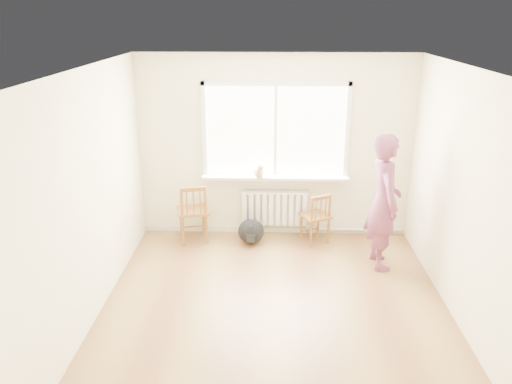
# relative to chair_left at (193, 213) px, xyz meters

# --- Properties ---
(floor) EXTENTS (4.50, 4.50, 0.00)m
(floor) POSITION_rel_chair_left_xyz_m (1.19, -1.87, -0.45)
(floor) COLOR olive
(floor) RESTS_ON ground
(ceiling) EXTENTS (4.50, 4.50, 0.00)m
(ceiling) POSITION_rel_chair_left_xyz_m (1.19, -1.87, 2.25)
(ceiling) COLOR white
(ceiling) RESTS_ON back_wall
(back_wall) EXTENTS (4.00, 0.01, 2.70)m
(back_wall) POSITION_rel_chair_left_xyz_m (1.19, 0.38, 0.90)
(back_wall) COLOR beige
(back_wall) RESTS_ON ground
(window) EXTENTS (2.12, 0.05, 1.42)m
(window) POSITION_rel_chair_left_xyz_m (1.19, 0.36, 1.21)
(window) COLOR white
(window) RESTS_ON back_wall
(windowsill) EXTENTS (2.15, 0.22, 0.04)m
(windowsill) POSITION_rel_chair_left_xyz_m (1.19, 0.27, 0.48)
(windowsill) COLOR white
(windowsill) RESTS_ON back_wall
(radiator) EXTENTS (1.00, 0.12, 0.55)m
(radiator) POSITION_rel_chair_left_xyz_m (1.19, 0.29, -0.01)
(radiator) COLOR white
(radiator) RESTS_ON back_wall
(heating_pipe) EXTENTS (1.40, 0.04, 0.04)m
(heating_pipe) POSITION_rel_chair_left_xyz_m (2.44, 0.32, -0.37)
(heating_pipe) COLOR silver
(heating_pipe) RESTS_ON back_wall
(baseboard) EXTENTS (4.00, 0.03, 0.08)m
(baseboard) POSITION_rel_chair_left_xyz_m (1.19, 0.37, -0.41)
(baseboard) COLOR beige
(baseboard) RESTS_ON ground
(chair_left) EXTENTS (0.53, 0.52, 0.90)m
(chair_left) POSITION_rel_chair_left_xyz_m (0.00, 0.00, 0.00)
(chair_left) COLOR olive
(chair_left) RESTS_ON floor
(chair_right) EXTENTS (0.50, 0.50, 0.77)m
(chair_right) POSITION_rel_chair_left_xyz_m (1.80, 0.01, -0.06)
(chair_right) COLOR olive
(chair_right) RESTS_ON floor
(person) EXTENTS (0.48, 0.69, 1.81)m
(person) POSITION_rel_chair_left_xyz_m (2.60, -0.63, 0.45)
(person) COLOR #B93D5F
(person) RESTS_ON floor
(cat) EXTENTS (0.21, 0.38, 0.25)m
(cat) POSITION_rel_chair_left_xyz_m (0.96, 0.19, 0.60)
(cat) COLOR #D1B88E
(cat) RESTS_ON windowsill
(backpack) EXTENTS (0.42, 0.35, 0.38)m
(backpack) POSITION_rel_chair_left_xyz_m (0.84, -0.03, -0.26)
(backpack) COLOR black
(backpack) RESTS_ON floor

